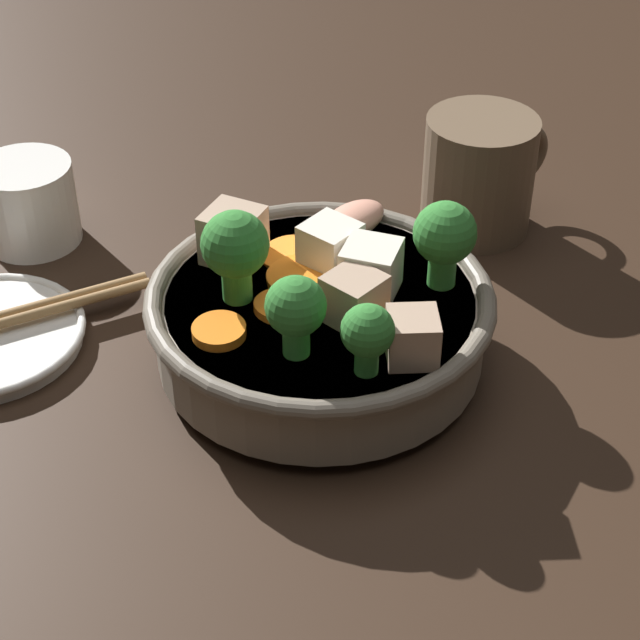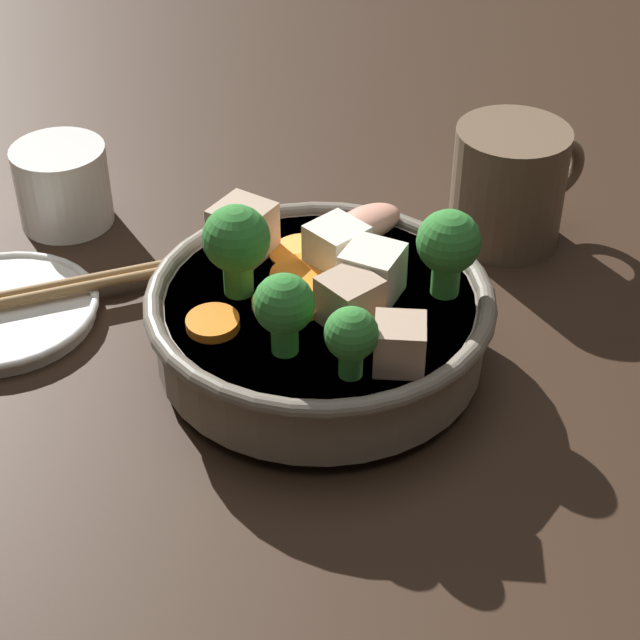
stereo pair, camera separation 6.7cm
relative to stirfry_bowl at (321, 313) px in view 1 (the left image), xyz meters
The scene contains 4 objects.
ground_plane 0.04m from the stirfry_bowl, 136.27° to the left, with size 3.00×3.00×0.00m, color black.
stirfry_bowl is the anchor object (origin of this frame).
tea_cup 0.26m from the stirfry_bowl, 113.22° to the left, with size 0.07×0.07×0.06m.
dark_mug 0.21m from the stirfry_bowl, 22.24° to the left, with size 0.11×0.08×0.09m.
Camera 1 is at (-0.29, -0.45, 0.45)m, focal length 60.00 mm.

